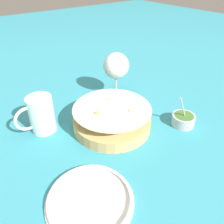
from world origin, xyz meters
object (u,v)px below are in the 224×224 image
(food_basket, at_px, (112,119))
(side_plate, at_px, (90,199))
(sauce_cup, at_px, (183,119))
(wine_glass, at_px, (116,67))
(beer_mug, at_px, (41,116))

(food_basket, relative_size, side_plate, 1.24)
(food_basket, relative_size, sauce_cup, 2.11)
(wine_glass, bearing_deg, side_plate, 44.49)
(food_basket, bearing_deg, wine_glass, -132.04)
(food_basket, distance_m, wine_glass, 0.21)
(food_basket, xyz_separation_m, sauce_cup, (-0.18, 0.13, -0.01))
(sauce_cup, relative_size, wine_glass, 0.67)
(sauce_cup, xyz_separation_m, side_plate, (0.38, 0.05, -0.01))
(wine_glass, xyz_separation_m, side_plate, (0.33, 0.32, -0.11))
(beer_mug, xyz_separation_m, side_plate, (0.02, 0.29, -0.04))
(sauce_cup, distance_m, side_plate, 0.38)
(wine_glass, height_order, beer_mug, wine_glass)
(sauce_cup, distance_m, beer_mug, 0.43)
(side_plate, bearing_deg, beer_mug, -94.32)
(beer_mug, height_order, side_plate, beer_mug)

